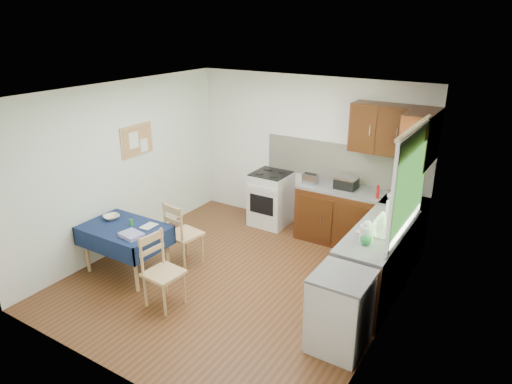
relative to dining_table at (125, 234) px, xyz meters
The scene contains 33 objects.
floor 1.63m from the dining_table, 24.36° to the left, with size 4.20×4.20×0.00m, color #482F13.
ceiling 2.45m from the dining_table, 24.36° to the left, with size 4.00×4.20×0.02m, color white.
wall_back 3.13m from the dining_table, 63.04° to the left, with size 4.00×0.02×2.50m, color white.
wall_front 2.13m from the dining_table, 46.69° to the right, with size 4.00×0.02×2.50m, color white.
wall_left 1.10m from the dining_table, 134.27° to the left, with size 0.02×4.20×2.50m, color white.
wall_right 3.51m from the dining_table, 10.51° to the left, with size 0.02×4.20×2.50m, color white.
base_cabinets 3.33m from the dining_table, 34.49° to the left, with size 1.90×2.30×0.86m.
worktop_back 3.45m from the dining_table, 44.89° to the left, with size 1.90×0.60×0.04m, color slate.
worktop_right 3.35m from the dining_table, 22.49° to the left, with size 0.60×1.70×0.04m, color slate.
worktop_corner 3.94m from the dining_table, 38.19° to the left, with size 0.60×0.60×0.04m, color slate.
splashback 3.45m from the dining_table, 53.10° to the left, with size 2.70×0.02×0.60m, color beige.
upper_cabinets 4.00m from the dining_table, 39.82° to the left, with size 1.20×0.85×0.70m.
stove 2.59m from the dining_table, 69.91° to the left, with size 0.60×0.61×0.92m.
window 3.77m from the dining_table, 21.58° to the left, with size 0.04×1.48×1.26m.
fridge 3.09m from the dining_table, ahead, with size 0.58×0.60×0.89m.
corkboard 1.49m from the dining_table, 122.13° to the left, with size 0.04×0.62×0.47m.
dining_table is the anchor object (origin of this frame).
chair_far 0.77m from the dining_table, 46.95° to the left, with size 0.48×0.48×0.96m.
chair_near 1.00m from the dining_table, 18.63° to the right, with size 0.44×0.44×0.93m.
toaster 2.88m from the dining_table, 54.78° to the left, with size 0.23×0.14×0.18m.
sandwich_press 3.31m from the dining_table, 48.01° to the left, with size 0.32×0.27×0.18m.
sauce_bottle 3.58m from the dining_table, 39.81° to the left, with size 0.04×0.04×0.20m, color #B30E10.
yellow_packet 3.42m from the dining_table, 50.04° to the left, with size 0.11×0.08×0.15m, color gold.
dish_rack 3.34m from the dining_table, 21.03° to the left, with size 0.47×0.36×0.22m.
kettle 3.20m from the dining_table, 15.97° to the left, with size 0.16×0.16×0.27m.
cup 3.76m from the dining_table, 38.84° to the left, with size 0.13×0.13×0.10m, color silver.
soap_bottle_a 3.55m from the dining_table, 29.05° to the left, with size 0.12×0.12×0.32m, color silver.
soap_bottle_b 3.65m from the dining_table, 34.03° to the left, with size 0.08×0.08×0.18m, color #1F72B6.
soap_bottle_c 3.20m from the dining_table, 14.98° to the left, with size 0.14×0.14×0.18m, color #227F3B.
plate_bowl 0.37m from the dining_table, 165.08° to the left, with size 0.22×0.22×0.05m, color beige.
book 0.30m from the dining_table, 39.02° to the left, with size 0.16×0.22×0.02m, color white.
spice_jar 0.18m from the dining_table, 54.74° to the left, with size 0.04×0.04×0.09m, color #268E2F.
tea_towel 0.38m from the dining_table, 27.11° to the right, with size 0.28×0.22×0.05m, color #2D2999.
Camera 1 is at (3.06, -4.42, 3.32)m, focal length 32.00 mm.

